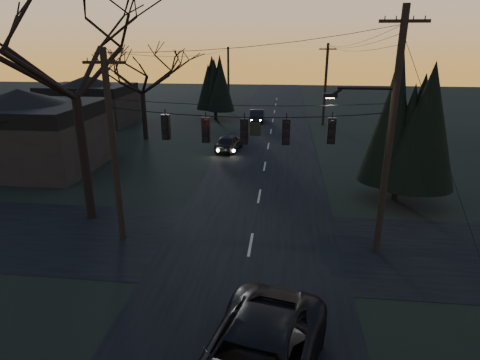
# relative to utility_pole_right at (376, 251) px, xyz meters

# --- Properties ---
(main_road) EXTENTS (8.00, 120.00, 0.02)m
(main_road) POSITION_rel_utility_pole_right_xyz_m (-5.50, 10.00, 0.01)
(main_road) COLOR black
(main_road) RESTS_ON ground
(cross_road) EXTENTS (60.00, 7.00, 0.02)m
(cross_road) POSITION_rel_utility_pole_right_xyz_m (-5.50, 0.00, 0.01)
(cross_road) COLOR black
(cross_road) RESTS_ON ground
(utility_pole_right) EXTENTS (5.00, 0.30, 10.00)m
(utility_pole_right) POSITION_rel_utility_pole_right_xyz_m (0.00, 0.00, 0.00)
(utility_pole_right) COLOR black
(utility_pole_right) RESTS_ON ground
(utility_pole_left) EXTENTS (1.80, 0.30, 8.50)m
(utility_pole_left) POSITION_rel_utility_pole_right_xyz_m (-11.50, 0.00, 0.00)
(utility_pole_left) COLOR black
(utility_pole_left) RESTS_ON ground
(utility_pole_far_r) EXTENTS (1.80, 0.30, 8.50)m
(utility_pole_far_r) POSITION_rel_utility_pole_right_xyz_m (0.00, 28.00, 0.00)
(utility_pole_far_r) COLOR black
(utility_pole_far_r) RESTS_ON ground
(utility_pole_far_l) EXTENTS (0.30, 0.30, 8.00)m
(utility_pole_far_l) POSITION_rel_utility_pole_right_xyz_m (-11.50, 36.00, 0.00)
(utility_pole_far_l) COLOR black
(utility_pole_far_l) RESTS_ON ground
(span_signal_assembly) EXTENTS (11.50, 0.44, 1.55)m
(span_signal_assembly) POSITION_rel_utility_pole_right_xyz_m (-5.74, 0.00, 5.27)
(span_signal_assembly) COLOR black
(span_signal_assembly) RESTS_ON ground
(bare_tree_left) EXTENTS (9.47, 9.47, 12.28)m
(bare_tree_left) POSITION_rel_utility_pole_right_xyz_m (-14.00, 2.04, 8.58)
(bare_tree_left) COLOR black
(bare_tree_left) RESTS_ON ground
(evergreen_right) EXTENTS (3.91, 3.91, 7.87)m
(evergreen_right) POSITION_rel_utility_pole_right_xyz_m (2.32, 6.44, 4.53)
(evergreen_right) COLOR black
(evergreen_right) RESTS_ON ground
(bare_tree_dist) EXTENTS (6.97, 6.97, 8.43)m
(bare_tree_dist) POSITION_rel_utility_pole_right_xyz_m (-17.05, 19.50, 5.89)
(bare_tree_dist) COLOR black
(bare_tree_dist) RESTS_ON ground
(evergreen_dist) EXTENTS (3.63, 3.63, 6.50)m
(evergreen_dist) POSITION_rel_utility_pole_right_xyz_m (-12.17, 29.86, 3.84)
(evergreen_dist) COLOR black
(evergreen_dist) RESTS_ON ground
(house_left_near) EXTENTS (10.00, 8.00, 5.60)m
(house_left_near) POSITION_rel_utility_pole_right_xyz_m (-22.50, 10.00, 2.80)
(house_left_near) COLOR black
(house_left_near) RESTS_ON ground
(house_left_far) EXTENTS (9.00, 7.00, 5.20)m
(house_left_far) POSITION_rel_utility_pole_right_xyz_m (-25.50, 26.00, 2.60)
(house_left_far) COLOR black
(house_left_far) RESTS_ON ground
(sedan_oncoming_a) EXTENTS (2.18, 4.24, 1.38)m
(sedan_oncoming_a) POSITION_rel_utility_pole_right_xyz_m (-8.70, 16.13, 0.69)
(sedan_oncoming_a) COLOR black
(sedan_oncoming_a) RESTS_ON ground
(sedan_oncoming_b) EXTENTS (1.54, 4.23, 1.38)m
(sedan_oncoming_b) POSITION_rel_utility_pole_right_xyz_m (-7.26, 29.17, 0.69)
(sedan_oncoming_b) COLOR black
(sedan_oncoming_b) RESTS_ON ground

